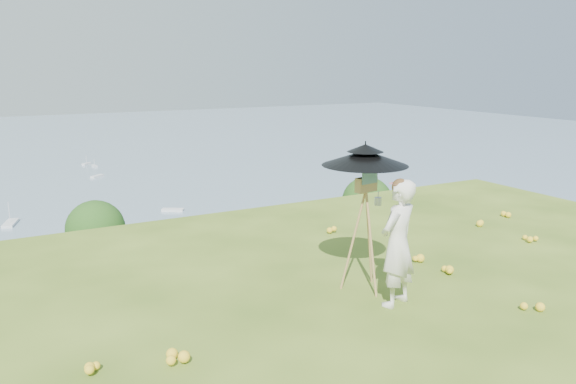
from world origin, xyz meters
TOP-DOWN VIEW (x-y plane):
  - ground at (0.00, 0.00)m, footprint 14.00×14.00m
  - shoreline_tier at (0.00, 75.00)m, footprint 170.00×28.00m
  - bay_water at (0.00, 240.00)m, footprint 700.00×700.00m
  - slope_trees at (0.00, 35.00)m, footprint 110.00×50.00m
  - harbor_town at (0.00, 75.00)m, footprint 110.00×22.00m
  - wildflowers at (0.00, 0.25)m, footprint 10.00×10.50m
  - painter at (-0.08, 1.64)m, footprint 0.69×0.57m
  - field_easel at (-0.15, 2.25)m, footprint 0.75×0.75m
  - sun_umbrella at (-0.16, 2.28)m, footprint 1.35×1.35m
  - painter_cap at (-0.08, 1.64)m, footprint 0.27×0.29m

SIDE VIEW (x-z plane):
  - shoreline_tier at x=0.00m, z-range -40.00..-32.00m
  - bay_water at x=0.00m, z-range -34.00..-34.00m
  - harbor_town at x=0.00m, z-range -32.00..-27.00m
  - slope_trees at x=0.00m, z-range -18.00..-12.00m
  - ground at x=0.00m, z-range 0.00..0.00m
  - wildflowers at x=0.00m, z-range 0.00..0.12m
  - painter at x=-0.08m, z-range 0.00..1.63m
  - field_easel at x=-0.15m, z-range 0.00..1.69m
  - painter_cap at x=-0.08m, z-range 1.53..1.63m
  - sun_umbrella at x=-0.16m, z-range 1.39..2.03m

